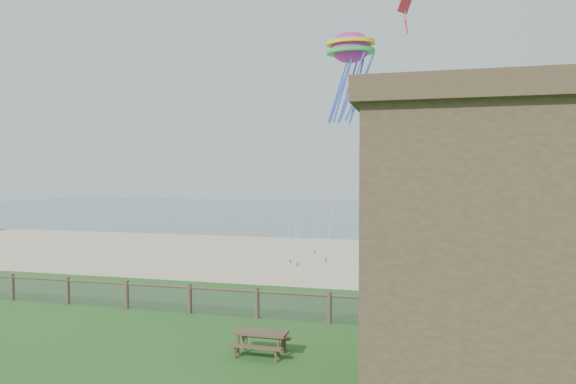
# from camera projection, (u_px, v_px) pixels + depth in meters

# --- Properties ---
(ground) EXTENTS (160.00, 160.00, 0.00)m
(ground) POSITION_uv_depth(u_px,v_px,m) (195.00, 373.00, 15.22)
(ground) COLOR #25531C
(ground) RESTS_ON ground
(sand_beach) EXTENTS (72.00, 20.00, 0.02)m
(sand_beach) POSITION_uv_depth(u_px,v_px,m) (326.00, 257.00, 36.52)
(sand_beach) COLOR #C8B290
(sand_beach) RESTS_ON ground
(ocean) EXTENTS (160.00, 68.00, 0.02)m
(ocean) POSITION_uv_depth(u_px,v_px,m) (376.00, 212.00, 79.13)
(ocean) COLOR slate
(ocean) RESTS_ON ground
(chainlink_fence) EXTENTS (36.20, 0.20, 1.25)m
(chainlink_fence) POSITION_uv_depth(u_px,v_px,m) (257.00, 305.00, 21.01)
(chainlink_fence) COLOR #4F382C
(chainlink_fence) RESTS_ON ground
(picnic_table) EXTENTS (1.78, 1.36, 0.74)m
(picnic_table) POSITION_uv_depth(u_px,v_px,m) (260.00, 343.00, 16.78)
(picnic_table) COLOR brown
(picnic_table) RESTS_ON ground
(octopus_kite) EXTENTS (3.34, 2.72, 6.02)m
(octopus_kite) POSITION_uv_depth(u_px,v_px,m) (350.00, 74.00, 30.67)
(octopus_kite) COLOR #FF284B
(kite_red) EXTENTS (1.77, 1.69, 1.98)m
(kite_red) POSITION_uv_depth(u_px,v_px,m) (405.00, 10.00, 28.87)
(kite_red) COLOR red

